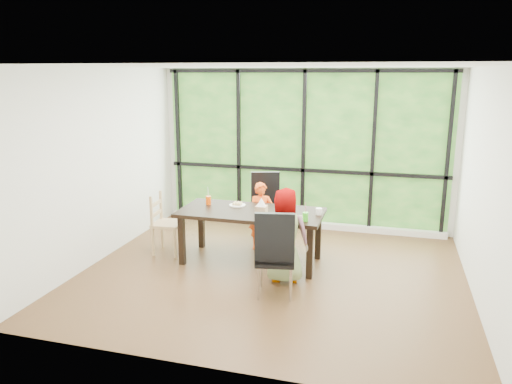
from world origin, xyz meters
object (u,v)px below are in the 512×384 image
(orange_cup, at_px, (208,200))
(plate_far, at_px, (237,205))
(child_older, at_px, (284,235))
(tissue_box, at_px, (261,210))
(child_toddler, at_px, (261,216))
(chair_interior_leather, at_px, (275,252))
(dining_table, at_px, (251,236))
(chair_window_leather, at_px, (266,208))
(chair_end_beech, at_px, (168,224))
(green_cup, at_px, (305,217))
(plate_near, at_px, (287,217))
(white_mug, at_px, (319,211))

(orange_cup, bearing_deg, plate_far, 5.51)
(child_older, xyz_separation_m, tissue_box, (-0.40, 0.37, 0.20))
(child_toddler, xyz_separation_m, tissue_box, (0.19, -0.71, 0.30))
(chair_interior_leather, bearing_deg, orange_cup, -51.19)
(dining_table, relative_size, chair_window_leather, 1.85)
(child_toddler, bearing_deg, chair_end_beech, -173.69)
(child_toddler, bearing_deg, plate_far, -144.03)
(child_older, height_order, green_cup, child_older)
(plate_near, height_order, tissue_box, tissue_box)
(plate_near, xyz_separation_m, green_cup, (0.26, -0.09, 0.05))
(chair_interior_leather, distance_m, tissue_box, 0.92)
(child_toddler, distance_m, orange_cup, 0.85)
(chair_window_leather, relative_size, plate_far, 4.59)
(chair_end_beech, xyz_separation_m, white_mug, (2.23, 0.06, 0.34))
(plate_far, distance_m, white_mug, 1.21)
(child_toddler, bearing_deg, dining_table, -106.79)
(dining_table, bearing_deg, plate_near, -19.63)
(dining_table, relative_size, plate_near, 7.28)
(child_toddler, distance_m, tissue_box, 0.79)
(chair_window_leather, xyz_separation_m, plate_near, (0.58, -1.14, 0.22))
(plate_near, relative_size, orange_cup, 2.24)
(green_cup, bearing_deg, tissue_box, 167.78)
(chair_interior_leather, bearing_deg, white_mug, -119.97)
(child_toddler, height_order, child_older, child_older)
(white_mug, bearing_deg, orange_cup, 176.73)
(chair_window_leather, relative_size, white_mug, 12.25)
(plate_far, relative_size, tissue_box, 1.61)
(white_mug, bearing_deg, child_older, -120.52)
(child_older, relative_size, plate_near, 4.47)
(chair_interior_leather, relative_size, plate_far, 4.59)
(plate_far, height_order, green_cup, green_cup)
(child_older, bearing_deg, chair_end_beech, -25.65)
(dining_table, xyz_separation_m, chair_end_beech, (-1.29, 0.01, 0.08))
(chair_end_beech, height_order, white_mug, chair_end_beech)
(plate_near, bearing_deg, chair_window_leather, 117.18)
(child_toddler, bearing_deg, plate_near, -70.50)
(chair_end_beech, height_order, child_older, child_older)
(child_toddler, bearing_deg, white_mug, -44.14)
(chair_interior_leather, height_order, plate_near, chair_interior_leather)
(child_older, distance_m, tissue_box, 0.58)
(dining_table, xyz_separation_m, child_older, (0.59, -0.52, 0.24))
(green_cup, distance_m, tissue_box, 0.64)
(chair_end_beech, bearing_deg, plate_near, -100.59)
(chair_window_leather, xyz_separation_m, tissue_box, (0.22, -1.09, 0.27))
(dining_table, relative_size, chair_interior_leather, 1.85)
(orange_cup, bearing_deg, chair_interior_leather, -40.92)
(plate_near, bearing_deg, child_older, -83.59)
(plate_far, bearing_deg, orange_cup, -174.49)
(chair_end_beech, xyz_separation_m, child_toddler, (1.29, 0.55, 0.07))
(child_toddler, bearing_deg, child_older, -78.06)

